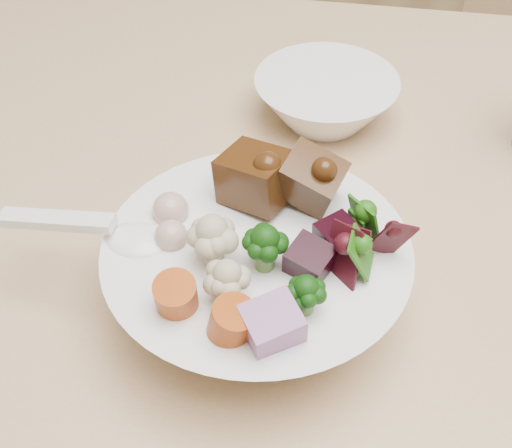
# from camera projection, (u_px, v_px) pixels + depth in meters

# --- Properties ---
(food_bowl) EXTENTS (0.23, 0.23, 0.13)m
(food_bowl) POSITION_uv_depth(u_px,v_px,m) (260.00, 273.00, 0.55)
(food_bowl) COLOR white
(food_bowl) RESTS_ON dining_table
(soup_spoon) EXTENTS (0.14, 0.04, 0.03)m
(soup_spoon) POSITION_uv_depth(u_px,v_px,m) (116.00, 236.00, 0.54)
(soup_spoon) COLOR white
(soup_spoon) RESTS_ON food_bowl
(side_bowl) EXTENTS (0.15, 0.15, 0.05)m
(side_bowl) POSITION_uv_depth(u_px,v_px,m) (325.00, 100.00, 0.74)
(side_bowl) COLOR white
(side_bowl) RESTS_ON dining_table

